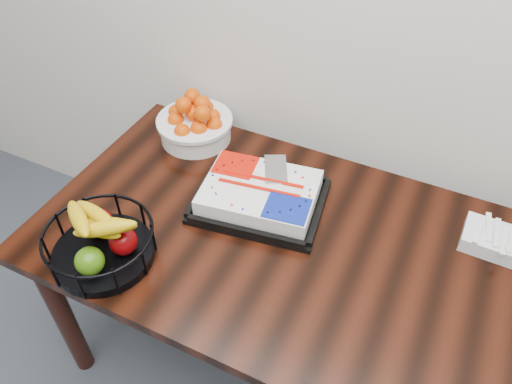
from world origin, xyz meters
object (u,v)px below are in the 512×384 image
at_px(fruit_basket, 100,241).
at_px(table, 317,268).
at_px(tangerine_bowl, 195,121).
at_px(cake_tray, 260,195).

bearing_deg(fruit_basket, table, 27.84).
relative_size(table, tangerine_bowl, 6.27).
relative_size(cake_tray, fruit_basket, 1.43).
xyz_separation_m(cake_tray, fruit_basket, (-0.32, -0.41, 0.03)).
distance_m(table, cake_tray, 0.30).
bearing_deg(cake_tray, tangerine_bowl, 150.18).
bearing_deg(table, fruit_basket, -152.16).
height_order(table, fruit_basket, fruit_basket).
bearing_deg(fruit_basket, cake_tray, 51.63).
xyz_separation_m(cake_tray, tangerine_bowl, (-0.38, 0.22, 0.04)).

